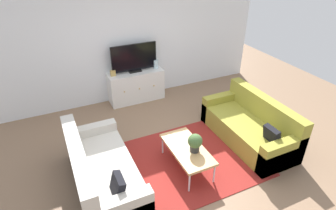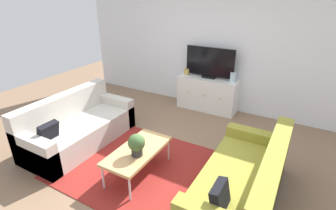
{
  "view_description": "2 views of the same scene",
  "coord_description": "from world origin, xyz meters",
  "px_view_note": "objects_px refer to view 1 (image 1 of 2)",
  "views": [
    {
      "loc": [
        -1.8,
        -3.33,
        3.28
      ],
      "look_at": [
        0.0,
        0.52,
        0.78
      ],
      "focal_mm": 29.84,
      "sensor_mm": 36.0,
      "label": 1
    },
    {
      "loc": [
        1.82,
        -2.68,
        2.44
      ],
      "look_at": [
        0.0,
        0.52,
        0.78
      ],
      "focal_mm": 27.62,
      "sensor_mm": 36.0,
      "label": 2
    }
  ],
  "objects_px": {
    "couch_left_side": "(99,173)",
    "coffee_table": "(187,149)",
    "mantel_clock": "(113,73)",
    "couch_right_side": "(252,127)",
    "flat_screen_tv": "(134,58)",
    "glass_vase": "(156,64)",
    "potted_plant": "(195,142)",
    "tv_console": "(136,86)"
  },
  "relations": [
    {
      "from": "couch_left_side",
      "to": "coffee_table",
      "type": "bearing_deg",
      "value": -6.99
    },
    {
      "from": "mantel_clock",
      "to": "couch_right_side",
      "type": "bearing_deg",
      "value": -50.49
    },
    {
      "from": "flat_screen_tv",
      "to": "glass_vase",
      "type": "distance_m",
      "value": 0.56
    },
    {
      "from": "flat_screen_tv",
      "to": "glass_vase",
      "type": "xyz_separation_m",
      "value": [
        0.51,
        -0.02,
        -0.22
      ]
    },
    {
      "from": "potted_plant",
      "to": "flat_screen_tv",
      "type": "bearing_deg",
      "value": 91.02
    },
    {
      "from": "couch_left_side",
      "to": "flat_screen_tv",
      "type": "bearing_deg",
      "value": 59.11
    },
    {
      "from": "mantel_clock",
      "to": "glass_vase",
      "type": "bearing_deg",
      "value": 0.0
    },
    {
      "from": "glass_vase",
      "to": "potted_plant",
      "type": "bearing_deg",
      "value": -99.94
    },
    {
      "from": "coffee_table",
      "to": "mantel_clock",
      "type": "distance_m",
      "value": 2.63
    },
    {
      "from": "coffee_table",
      "to": "tv_console",
      "type": "distance_m",
      "value": 2.55
    },
    {
      "from": "potted_plant",
      "to": "glass_vase",
      "type": "bearing_deg",
      "value": 80.06
    },
    {
      "from": "tv_console",
      "to": "potted_plant",
      "type": "bearing_deg",
      "value": -88.97
    },
    {
      "from": "coffee_table",
      "to": "flat_screen_tv",
      "type": "xyz_separation_m",
      "value": [
        0.03,
        2.57,
        0.66
      ]
    },
    {
      "from": "tv_console",
      "to": "glass_vase",
      "type": "xyz_separation_m",
      "value": [
        0.51,
        0.0,
        0.46
      ]
    },
    {
      "from": "couch_left_side",
      "to": "glass_vase",
      "type": "distance_m",
      "value": 3.12
    },
    {
      "from": "coffee_table",
      "to": "tv_console",
      "type": "xyz_separation_m",
      "value": [
        0.03,
        2.55,
        -0.02
      ]
    },
    {
      "from": "couch_left_side",
      "to": "glass_vase",
      "type": "xyz_separation_m",
      "value": [
        1.95,
        2.37,
        0.54
      ]
    },
    {
      "from": "potted_plant",
      "to": "mantel_clock",
      "type": "height_order",
      "value": "mantel_clock"
    },
    {
      "from": "glass_vase",
      "to": "couch_left_side",
      "type": "bearing_deg",
      "value": -129.33
    },
    {
      "from": "couch_left_side",
      "to": "tv_console",
      "type": "bearing_deg",
      "value": 58.9
    },
    {
      "from": "mantel_clock",
      "to": "potted_plant",
      "type": "bearing_deg",
      "value": -78.08
    },
    {
      "from": "couch_left_side",
      "to": "glass_vase",
      "type": "height_order",
      "value": "glass_vase"
    },
    {
      "from": "flat_screen_tv",
      "to": "glass_vase",
      "type": "relative_size",
      "value": 5.16
    },
    {
      "from": "couch_left_side",
      "to": "mantel_clock",
      "type": "relative_size",
      "value": 14.55
    },
    {
      "from": "coffee_table",
      "to": "flat_screen_tv",
      "type": "relative_size",
      "value": 1.02
    },
    {
      "from": "tv_console",
      "to": "flat_screen_tv",
      "type": "relative_size",
      "value": 1.22
    },
    {
      "from": "potted_plant",
      "to": "flat_screen_tv",
      "type": "relative_size",
      "value": 0.3
    },
    {
      "from": "potted_plant",
      "to": "tv_console",
      "type": "distance_m",
      "value": 2.67
    },
    {
      "from": "coffee_table",
      "to": "glass_vase",
      "type": "distance_m",
      "value": 2.64
    },
    {
      "from": "couch_right_side",
      "to": "flat_screen_tv",
      "type": "height_order",
      "value": "flat_screen_tv"
    },
    {
      "from": "coffee_table",
      "to": "mantel_clock",
      "type": "height_order",
      "value": "mantel_clock"
    },
    {
      "from": "glass_vase",
      "to": "couch_right_side",
      "type": "bearing_deg",
      "value": -68.58
    },
    {
      "from": "coffee_table",
      "to": "flat_screen_tv",
      "type": "distance_m",
      "value": 2.65
    },
    {
      "from": "couch_right_side",
      "to": "glass_vase",
      "type": "xyz_separation_m",
      "value": [
        -0.93,
        2.37,
        0.54
      ]
    },
    {
      "from": "flat_screen_tv",
      "to": "mantel_clock",
      "type": "xyz_separation_m",
      "value": [
        -0.51,
        -0.02,
        -0.26
      ]
    },
    {
      "from": "coffee_table",
      "to": "couch_right_side",
      "type": "bearing_deg",
      "value": 6.69
    },
    {
      "from": "couch_left_side",
      "to": "glass_vase",
      "type": "bearing_deg",
      "value": 50.67
    },
    {
      "from": "couch_right_side",
      "to": "flat_screen_tv",
      "type": "bearing_deg",
      "value": 121.11
    },
    {
      "from": "coffee_table",
      "to": "couch_left_side",
      "type": "bearing_deg",
      "value": 173.01
    },
    {
      "from": "tv_console",
      "to": "mantel_clock",
      "type": "bearing_deg",
      "value": 179.99
    },
    {
      "from": "couch_left_side",
      "to": "glass_vase",
      "type": "relative_size",
      "value": 9.42
    },
    {
      "from": "potted_plant",
      "to": "mantel_clock",
      "type": "bearing_deg",
      "value": 101.92
    }
  ]
}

